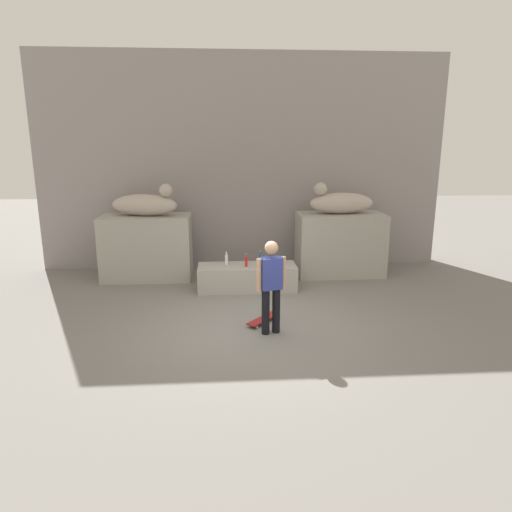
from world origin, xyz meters
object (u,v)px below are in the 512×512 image
object	(u,v)px
bottle_blue	(260,258)
bottle_red	(246,261)
statue_reclining_left	(146,204)
bottle_clear	(226,259)
skateboard	(263,319)
skater	(271,283)
statue_reclining_right	(340,202)

from	to	relation	value
bottle_blue	bottle_red	bearing A→B (deg)	-136.50
statue_reclining_left	bottle_clear	bearing A→B (deg)	-16.73
bottle_red	skateboard	bearing A→B (deg)	-83.20
statue_reclining_left	skater	distance (m)	4.57
statue_reclining_right	bottle_red	distance (m)	2.91
statue_reclining_left	bottle_red	bearing A→B (deg)	-16.32
statue_reclining_left	bottle_blue	bearing A→B (deg)	-7.25
bottle_clear	bottle_red	distance (m)	0.49
statue_reclining_right	skater	xyz separation A→B (m)	(-2.08, -3.60, -0.92)
skater	bottle_blue	size ratio (longest dim) A/B	6.06
statue_reclining_left	bottle_blue	world-z (taller)	statue_reclining_left
statue_reclining_right	bottle_clear	bearing A→B (deg)	15.57
statue_reclining_right	bottle_blue	xyz separation A→B (m)	(-2.05, -0.87, -1.16)
bottle_blue	skater	bearing A→B (deg)	-90.60
skateboard	bottle_red	distance (m)	2.02
statue_reclining_right	bottle_red	xyz separation A→B (m)	(-2.39, -1.20, -1.15)
bottle_red	bottle_blue	bearing A→B (deg)	43.50
skateboard	bottle_red	world-z (taller)	bottle_red
skateboard	bottle_blue	size ratio (longest dim) A/B	2.67
statue_reclining_left	bottle_clear	xyz separation A→B (m)	(1.90, -0.99, -1.15)
statue_reclining_left	bottle_red	xyz separation A→B (m)	(2.35, -1.19, -1.15)
statue_reclining_right	bottle_blue	bearing A→B (deg)	19.38
skater	statue_reclining_left	bearing A→B (deg)	-69.39
bottle_clear	statue_reclining_right	bearing A→B (deg)	19.28
bottle_clear	bottle_red	xyz separation A→B (m)	(0.44, -0.21, -0.00)
statue_reclining_left	bottle_blue	size ratio (longest dim) A/B	6.09
skater	bottle_blue	xyz separation A→B (m)	(0.03, 2.73, -0.24)
bottle_red	skater	bearing A→B (deg)	-82.54
skater	bottle_blue	bearing A→B (deg)	-106.48
bottle_blue	bottle_red	distance (m)	0.47
skateboard	statue_reclining_right	bearing A→B (deg)	-173.92
bottle_clear	bottle_red	world-z (taller)	bottle_clear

